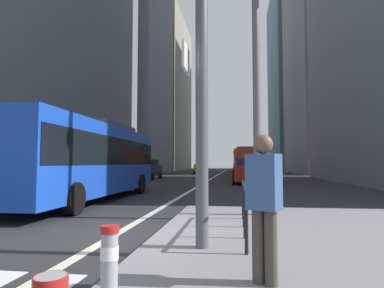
{
  "coord_description": "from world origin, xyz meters",
  "views": [
    {
      "loc": [
        2.67,
        -6.75,
        1.57
      ],
      "look_at": [
        -3.07,
        33.77,
        4.03
      ],
      "focal_mm": 30.08,
      "sensor_mm": 36.0,
      "label": 1
    }
  ],
  "objects_px": {
    "car_receding_near": "(256,170)",
    "car_receding_far": "(245,171)",
    "city_bus_red_receding": "(244,161)",
    "traffic_signal_gantry": "(94,26)",
    "car_oncoming_mid": "(147,169)",
    "city_bus_red_distant": "(243,162)",
    "pedestrian_waiting": "(264,199)",
    "bollard_left": "(109,257)",
    "sedan_white_oncoming": "(7,176)",
    "city_bus_blue_oncoming": "(89,157)",
    "car_oncoming_far": "(201,167)",
    "street_lamp_post": "(256,33)"
  },
  "relations": [
    {
      "from": "car_receding_near",
      "to": "car_receding_far",
      "type": "relative_size",
      "value": 0.9
    },
    {
      "from": "city_bus_red_receding",
      "to": "traffic_signal_gantry",
      "type": "distance_m",
      "value": 33.83
    },
    {
      "from": "car_oncoming_mid",
      "to": "city_bus_red_distant",
      "type": "bearing_deg",
      "value": 73.15
    },
    {
      "from": "city_bus_red_receding",
      "to": "pedestrian_waiting",
      "type": "distance_m",
      "value": 35.11
    },
    {
      "from": "city_bus_red_distant",
      "to": "bollard_left",
      "type": "distance_m",
      "value": 59.69
    },
    {
      "from": "sedan_white_oncoming",
      "to": "traffic_signal_gantry",
      "type": "xyz_separation_m",
      "value": [
        7.53,
        -7.56,
        3.12
      ]
    },
    {
      "from": "car_receding_near",
      "to": "bollard_left",
      "type": "height_order",
      "value": "car_receding_near"
    },
    {
      "from": "city_bus_blue_oncoming",
      "to": "bollard_left",
      "type": "xyz_separation_m",
      "value": [
        4.81,
        -9.4,
        -1.26
      ]
    },
    {
      "from": "city_bus_red_receding",
      "to": "traffic_signal_gantry",
      "type": "relative_size",
      "value": 1.91
    },
    {
      "from": "car_oncoming_far",
      "to": "pedestrian_waiting",
      "type": "bearing_deg",
      "value": -82.67
    },
    {
      "from": "sedan_white_oncoming",
      "to": "city_bus_red_distant",
      "type": "distance_m",
      "value": 51.16
    },
    {
      "from": "car_oncoming_mid",
      "to": "bollard_left",
      "type": "relative_size",
      "value": 5.87
    },
    {
      "from": "city_bus_blue_oncoming",
      "to": "street_lamp_post",
      "type": "relative_size",
      "value": 1.37
    },
    {
      "from": "city_bus_blue_oncoming",
      "to": "car_receding_far",
      "type": "relative_size",
      "value": 2.38
    },
    {
      "from": "car_receding_near",
      "to": "bollard_left",
      "type": "xyz_separation_m",
      "value": [
        -2.9,
        -23.66,
        -0.41
      ]
    },
    {
      "from": "car_receding_near",
      "to": "street_lamp_post",
      "type": "distance_m",
      "value": 18.37
    },
    {
      "from": "car_receding_far",
      "to": "traffic_signal_gantry",
      "type": "distance_m",
      "value": 20.1
    },
    {
      "from": "city_bus_red_receding",
      "to": "traffic_signal_gantry",
      "type": "height_order",
      "value": "traffic_signal_gantry"
    },
    {
      "from": "car_oncoming_far",
      "to": "pedestrian_waiting",
      "type": "distance_m",
      "value": 48.1
    },
    {
      "from": "city_bus_red_distant",
      "to": "bollard_left",
      "type": "xyz_separation_m",
      "value": [
        -2.36,
        -59.63,
        -1.26
      ]
    },
    {
      "from": "city_bus_blue_oncoming",
      "to": "pedestrian_waiting",
      "type": "xyz_separation_m",
      "value": [
        6.47,
        -8.77,
        -0.7
      ]
    },
    {
      "from": "city_bus_red_distant",
      "to": "sedan_white_oncoming",
      "type": "bearing_deg",
      "value": -102.57
    },
    {
      "from": "sedan_white_oncoming",
      "to": "city_bus_red_receding",
      "type": "height_order",
      "value": "city_bus_red_receding"
    },
    {
      "from": "sedan_white_oncoming",
      "to": "car_receding_near",
      "type": "xyz_separation_m",
      "value": [
        11.67,
        13.96,
        -0.0
      ]
    },
    {
      "from": "car_receding_near",
      "to": "city_bus_blue_oncoming",
      "type": "bearing_deg",
      "value": -118.37
    },
    {
      "from": "car_oncoming_far",
      "to": "traffic_signal_gantry",
      "type": "relative_size",
      "value": 0.71
    },
    {
      "from": "car_receding_far",
      "to": "traffic_signal_gantry",
      "type": "xyz_separation_m",
      "value": [
        -3.21,
        -19.59,
        3.12
      ]
    },
    {
      "from": "car_oncoming_mid",
      "to": "city_bus_blue_oncoming",
      "type": "bearing_deg",
      "value": -81.74
    },
    {
      "from": "pedestrian_waiting",
      "to": "car_receding_far",
      "type": "bearing_deg",
      "value": 89.22
    },
    {
      "from": "car_receding_far",
      "to": "pedestrian_waiting",
      "type": "height_order",
      "value": "car_receding_far"
    },
    {
      "from": "city_bus_blue_oncoming",
      "to": "sedan_white_oncoming",
      "type": "distance_m",
      "value": 4.07
    },
    {
      "from": "car_receding_near",
      "to": "car_oncoming_far",
      "type": "bearing_deg",
      "value": 106.62
    },
    {
      "from": "sedan_white_oncoming",
      "to": "car_receding_far",
      "type": "distance_m",
      "value": 16.12
    },
    {
      "from": "city_bus_red_receding",
      "to": "street_lamp_post",
      "type": "distance_m",
      "value": 30.1
    },
    {
      "from": "city_bus_red_receding",
      "to": "car_receding_near",
      "type": "bearing_deg",
      "value": -86.42
    },
    {
      "from": "car_oncoming_far",
      "to": "street_lamp_post",
      "type": "height_order",
      "value": "street_lamp_post"
    },
    {
      "from": "bollard_left",
      "to": "car_receding_far",
      "type": "bearing_deg",
      "value": 84.86
    },
    {
      "from": "sedan_white_oncoming",
      "to": "car_receding_near",
      "type": "relative_size",
      "value": 1.04
    },
    {
      "from": "car_oncoming_far",
      "to": "traffic_signal_gantry",
      "type": "xyz_separation_m",
      "value": [
        3.22,
        -46.19,
        3.12
      ]
    },
    {
      "from": "city_bus_blue_oncoming",
      "to": "pedestrian_waiting",
      "type": "relative_size",
      "value": 6.18
    },
    {
      "from": "city_bus_red_distant",
      "to": "traffic_signal_gantry",
      "type": "height_order",
      "value": "traffic_signal_gantry"
    },
    {
      "from": "traffic_signal_gantry",
      "to": "pedestrian_waiting",
      "type": "distance_m",
      "value": 4.43
    },
    {
      "from": "street_lamp_post",
      "to": "sedan_white_oncoming",
      "type": "bearing_deg",
      "value": 160.04
    },
    {
      "from": "traffic_signal_gantry",
      "to": "pedestrian_waiting",
      "type": "bearing_deg",
      "value": -27.41
    },
    {
      "from": "car_oncoming_far",
      "to": "city_bus_red_receding",
      "type": "bearing_deg",
      "value": -62.34
    },
    {
      "from": "street_lamp_post",
      "to": "city_bus_blue_oncoming",
      "type": "bearing_deg",
      "value": 151.96
    },
    {
      "from": "city_bus_red_distant",
      "to": "pedestrian_waiting",
      "type": "height_order",
      "value": "city_bus_red_distant"
    },
    {
      "from": "city_bus_red_receding",
      "to": "car_receding_far",
      "type": "relative_size",
      "value": 2.51
    },
    {
      "from": "sedan_white_oncoming",
      "to": "car_oncoming_far",
      "type": "distance_m",
      "value": 38.87
    },
    {
      "from": "city_bus_blue_oncoming",
      "to": "traffic_signal_gantry",
      "type": "relative_size",
      "value": 1.81
    }
  ]
}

